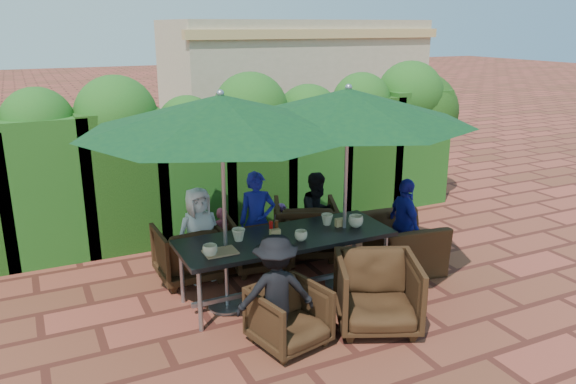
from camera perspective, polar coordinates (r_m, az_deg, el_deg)
name	(u,v)px	position (r m, az deg, el deg)	size (l,w,h in m)	color
ground	(286,286)	(7.01, -0.25, -9.54)	(80.00, 80.00, 0.00)	brown
dining_table	(286,242)	(6.52, -0.20, -5.10)	(2.51, 0.90, 0.75)	black
umbrella_left	(221,113)	(5.88, -6.82, 7.93)	(2.99, 2.99, 2.46)	gray
umbrella_right	(348,106)	(6.44, 6.12, 8.71)	(2.87, 2.87, 2.46)	gray
chair_far_left	(188,249)	(7.17, -10.13, -5.76)	(0.76, 0.71, 0.78)	black
chair_far_mid	(259,240)	(7.39, -2.99, -4.87)	(0.75, 0.70, 0.77)	black
chair_far_right	(305,225)	(7.77, 1.77, -3.41)	(0.83, 0.78, 0.86)	black
chair_near_left	(289,314)	(5.69, 0.13, -12.24)	(0.67, 0.62, 0.69)	black
chair_near_right	(377,290)	(6.04, 9.07, -9.78)	(0.83, 0.78, 0.86)	black
chair_end_right	(401,235)	(7.52, 11.43, -4.33)	(1.02, 0.66, 0.89)	black
adult_far_left	(199,234)	(7.05, -9.02, -4.28)	(0.59, 0.35, 1.20)	silver
adult_far_mid	(257,221)	(7.28, -3.15, -2.98)	(0.47, 0.38, 1.30)	navy
adult_far_right	(318,215)	(7.68, 3.05, -2.35)	(0.57, 0.35, 1.20)	black
adult_near_left	(276,293)	(5.53, -1.25, -10.20)	(0.76, 0.35, 1.19)	black
adult_end_right	(405,224)	(7.46, 11.75, -3.19)	(0.71, 0.35, 1.21)	navy
child_left	(224,238)	(7.45, -6.55, -4.63)	(0.29, 0.24, 0.81)	#CD4866
child_right	(282,230)	(7.72, -0.61, -3.92)	(0.27, 0.22, 0.76)	#844CA5
pedestrian_a	(256,142)	(10.99, -3.23, 5.11)	(1.68, 0.60, 1.80)	green
pedestrian_b	(306,134)	(11.61, 1.84, 5.90)	(0.89, 0.55, 1.86)	#CD4866
pedestrian_c	(349,137)	(12.12, 6.17, 5.61)	(1.02, 0.47, 1.59)	gray
cup_a	(210,250)	(5.99, -7.92, -5.91)	(0.16, 0.16, 0.13)	beige
cup_b	(239,235)	(6.36, -5.05, -4.35)	(0.15, 0.15, 0.14)	beige
cup_c	(301,236)	(6.35, 1.32, -4.44)	(0.15, 0.15, 0.12)	beige
cup_d	(327,219)	(6.85, 3.99, -2.80)	(0.15, 0.15, 0.14)	beige
cup_e	(356,221)	(6.81, 6.90, -2.96)	(0.18, 0.18, 0.14)	beige
ketchup_bottle	(271,228)	(6.50, -1.74, -3.68)	(0.04, 0.04, 0.17)	#B20C0A
sauce_bottle	(277,227)	(6.53, -1.17, -3.60)	(0.04, 0.04, 0.17)	#4C230C
serving_tray	(220,252)	(6.08, -6.88, -6.08)	(0.35, 0.25, 0.02)	#A87651
number_block_left	(275,233)	(6.44, -1.33, -4.23)	(0.12, 0.06, 0.10)	#DDB471
number_block_right	(340,222)	(6.82, 5.31, -3.09)	(0.12, 0.06, 0.10)	#DDB471
hedge_wall	(209,145)	(8.57, -8.03, 4.72)	(9.10, 1.60, 2.50)	#16340E
building	(292,87)	(14.19, 0.43, 10.63)	(6.20, 3.08, 3.20)	#C0AE8F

